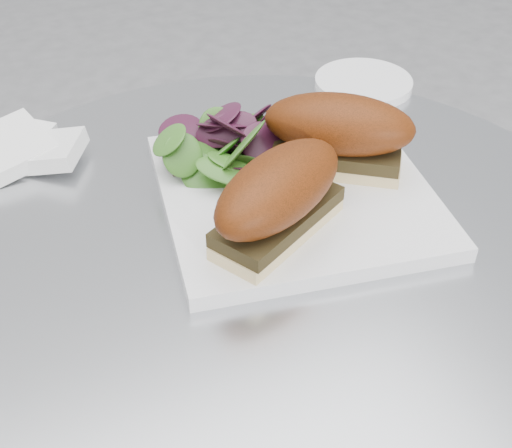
{
  "coord_description": "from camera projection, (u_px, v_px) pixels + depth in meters",
  "views": [
    {
      "loc": [
        -0.23,
        -0.44,
        1.15
      ],
      "look_at": [
        -0.01,
        -0.0,
        0.77
      ],
      "focal_mm": 50.0,
      "sensor_mm": 36.0,
      "label": 1
    }
  ],
  "objects": [
    {
      "name": "plate",
      "position": [
        295.0,
        194.0,
        0.71
      ],
      "size": [
        0.31,
        0.31,
        0.02
      ],
      "primitive_type": "cube",
      "rotation": [
        0.0,
        0.0,
        -0.21
      ],
      "color": "white",
      "rests_on": "table"
    },
    {
      "name": "sandwich_right",
      "position": [
        339.0,
        132.0,
        0.7
      ],
      "size": [
        0.16,
        0.14,
        0.08
      ],
      "rotation": [
        0.0,
        0.0,
        -0.67
      ],
      "color": "#F3DC98",
      "rests_on": "plate"
    },
    {
      "name": "saucer",
      "position": [
        363.0,
        83.0,
        0.9
      ],
      "size": [
        0.12,
        0.12,
        0.01
      ],
      "primitive_type": "cylinder",
      "color": "white",
      "rests_on": "table"
    },
    {
      "name": "salad",
      "position": [
        225.0,
        138.0,
        0.73
      ],
      "size": [
        0.13,
        0.13,
        0.05
      ],
      "primitive_type": null,
      "color": "#46812A",
      "rests_on": "plate"
    },
    {
      "name": "table",
      "position": [
        265.0,
        414.0,
        0.8
      ],
      "size": [
        0.7,
        0.7,
        0.73
      ],
      "color": "silver",
      "rests_on": "ground"
    },
    {
      "name": "sandwich_left",
      "position": [
        279.0,
        196.0,
        0.62
      ],
      "size": [
        0.17,
        0.13,
        0.08
      ],
      "rotation": [
        0.0,
        0.0,
        0.45
      ],
      "color": "#F3DC98",
      "rests_on": "plate"
    },
    {
      "name": "napkin",
      "position": [
        31.0,
        155.0,
        0.76
      ],
      "size": [
        0.11,
        0.11,
        0.02
      ],
      "primitive_type": null,
      "rotation": [
        0.0,
        0.0,
        -0.08
      ],
      "color": "white",
      "rests_on": "table"
    }
  ]
}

